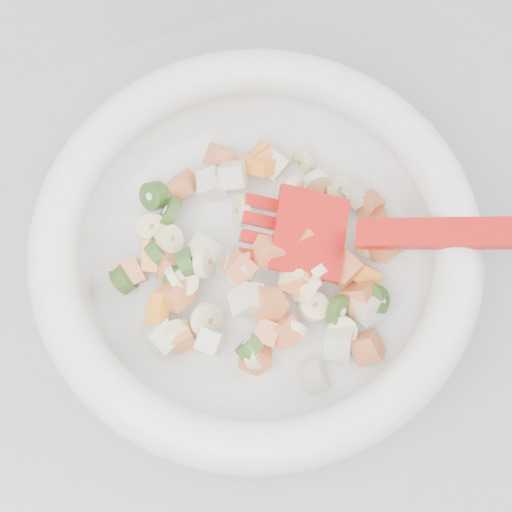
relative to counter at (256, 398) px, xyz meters
name	(u,v)px	position (x,y,z in m)	size (l,w,h in m)	color
counter	(256,398)	(0.00, 0.00, 0.00)	(2.00, 0.60, 0.90)	gray
mixing_bowl	(257,253)	(0.01, 0.01, 0.50)	(0.45, 0.35, 0.14)	white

